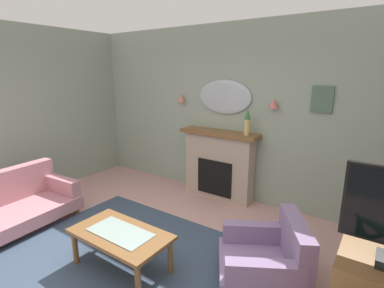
{
  "coord_description": "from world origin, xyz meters",
  "views": [
    {
      "loc": [
        2.14,
        -1.72,
        2.12
      ],
      "look_at": [
        -0.01,
        1.38,
        1.17
      ],
      "focal_mm": 27.15,
      "sensor_mm": 36.0,
      "label": 1
    }
  ],
  "objects_px": {
    "framed_picture": "(322,99)",
    "coffee_table": "(121,237)",
    "fireplace": "(219,165)",
    "armchair_near_fireplace": "(269,257)",
    "floral_couch": "(5,207)",
    "mantel_vase_centre": "(247,121)",
    "wall_mirror": "(224,97)",
    "wall_sconce_right": "(274,103)",
    "wall_sconce_left": "(181,98)"
  },
  "relations": [
    {
      "from": "mantel_vase_centre",
      "to": "fireplace",
      "type": "bearing_deg",
      "value": 176.76
    },
    {
      "from": "floral_couch",
      "to": "armchair_near_fireplace",
      "type": "xyz_separation_m",
      "value": [
        3.34,
        1.01,
        -0.01
      ]
    },
    {
      "from": "wall_mirror",
      "to": "framed_picture",
      "type": "xyz_separation_m",
      "value": [
        1.5,
        0.01,
        0.04
      ]
    },
    {
      "from": "wall_sconce_right",
      "to": "wall_mirror",
      "type": "bearing_deg",
      "value": 176.63
    },
    {
      "from": "wall_mirror",
      "to": "coffee_table",
      "type": "xyz_separation_m",
      "value": [
        0.08,
        -2.41,
        -1.33
      ]
    },
    {
      "from": "wall_mirror",
      "to": "framed_picture",
      "type": "distance_m",
      "value": 1.5
    },
    {
      "from": "fireplace",
      "to": "wall_sconce_left",
      "type": "relative_size",
      "value": 9.71
    },
    {
      "from": "fireplace",
      "to": "wall_mirror",
      "type": "height_order",
      "value": "wall_mirror"
    },
    {
      "from": "wall_sconce_left",
      "to": "coffee_table",
      "type": "height_order",
      "value": "wall_sconce_left"
    },
    {
      "from": "fireplace",
      "to": "framed_picture",
      "type": "height_order",
      "value": "framed_picture"
    },
    {
      "from": "wall_mirror",
      "to": "floral_couch",
      "type": "bearing_deg",
      "value": -124.09
    },
    {
      "from": "framed_picture",
      "to": "coffee_table",
      "type": "xyz_separation_m",
      "value": [
        -1.42,
        -2.42,
        -1.37
      ]
    },
    {
      "from": "mantel_vase_centre",
      "to": "wall_mirror",
      "type": "distance_m",
      "value": 0.62
    },
    {
      "from": "mantel_vase_centre",
      "to": "wall_sconce_left",
      "type": "height_order",
      "value": "wall_sconce_left"
    },
    {
      "from": "coffee_table",
      "to": "armchair_near_fireplace",
      "type": "height_order",
      "value": "armchair_near_fireplace"
    },
    {
      "from": "wall_mirror",
      "to": "floral_couch",
      "type": "relative_size",
      "value": 0.54
    },
    {
      "from": "coffee_table",
      "to": "fireplace",
      "type": "bearing_deg",
      "value": 92.12
    },
    {
      "from": "fireplace",
      "to": "coffee_table",
      "type": "distance_m",
      "value": 2.28
    },
    {
      "from": "fireplace",
      "to": "wall_sconce_right",
      "type": "distance_m",
      "value": 1.38
    },
    {
      "from": "wall_sconce_left",
      "to": "floral_couch",
      "type": "relative_size",
      "value": 0.08
    },
    {
      "from": "armchair_near_fireplace",
      "to": "wall_mirror",
      "type": "bearing_deg",
      "value": 130.78
    },
    {
      "from": "wall_mirror",
      "to": "framed_picture",
      "type": "relative_size",
      "value": 2.67
    },
    {
      "from": "framed_picture",
      "to": "coffee_table",
      "type": "bearing_deg",
      "value": -120.3
    },
    {
      "from": "fireplace",
      "to": "floral_couch",
      "type": "height_order",
      "value": "fireplace"
    },
    {
      "from": "armchair_near_fireplace",
      "to": "framed_picture",
      "type": "bearing_deg",
      "value": 89.57
    },
    {
      "from": "wall_sconce_left",
      "to": "armchair_near_fireplace",
      "type": "xyz_separation_m",
      "value": [
        2.34,
        -1.67,
        -1.35
      ]
    },
    {
      "from": "wall_mirror",
      "to": "armchair_near_fireplace",
      "type": "bearing_deg",
      "value": -49.22
    },
    {
      "from": "wall_sconce_left",
      "to": "wall_sconce_right",
      "type": "bearing_deg",
      "value": 0.0
    },
    {
      "from": "coffee_table",
      "to": "wall_mirror",
      "type": "bearing_deg",
      "value": 91.99
    },
    {
      "from": "wall_sconce_left",
      "to": "armchair_near_fireplace",
      "type": "distance_m",
      "value": 3.18
    },
    {
      "from": "wall_sconce_left",
      "to": "framed_picture",
      "type": "distance_m",
      "value": 2.35
    },
    {
      "from": "fireplace",
      "to": "wall_sconce_left",
      "type": "xyz_separation_m",
      "value": [
        -0.85,
        0.09,
        1.09
      ]
    },
    {
      "from": "wall_mirror",
      "to": "wall_sconce_left",
      "type": "distance_m",
      "value": 0.85
    },
    {
      "from": "armchair_near_fireplace",
      "to": "floral_couch",
      "type": "bearing_deg",
      "value": -163.12
    },
    {
      "from": "fireplace",
      "to": "framed_picture",
      "type": "relative_size",
      "value": 3.78
    },
    {
      "from": "floral_couch",
      "to": "coffee_table",
      "type": "bearing_deg",
      "value": 9.48
    },
    {
      "from": "wall_sconce_left",
      "to": "armchair_near_fireplace",
      "type": "relative_size",
      "value": 0.13
    },
    {
      "from": "fireplace",
      "to": "wall_sconce_left",
      "type": "distance_m",
      "value": 1.38
    },
    {
      "from": "fireplace",
      "to": "coffee_table",
      "type": "height_order",
      "value": "fireplace"
    },
    {
      "from": "fireplace",
      "to": "floral_couch",
      "type": "relative_size",
      "value": 0.77
    },
    {
      "from": "mantel_vase_centre",
      "to": "wall_sconce_left",
      "type": "bearing_deg",
      "value": 174.92
    },
    {
      "from": "framed_picture",
      "to": "wall_mirror",
      "type": "bearing_deg",
      "value": -179.62
    },
    {
      "from": "floral_couch",
      "to": "wall_mirror",
      "type": "bearing_deg",
      "value": 55.91
    },
    {
      "from": "mantel_vase_centre",
      "to": "armchair_near_fireplace",
      "type": "distance_m",
      "value": 2.13
    },
    {
      "from": "framed_picture",
      "to": "armchair_near_fireplace",
      "type": "bearing_deg",
      "value": -90.43
    },
    {
      "from": "mantel_vase_centre",
      "to": "framed_picture",
      "type": "bearing_deg",
      "value": 10.2
    },
    {
      "from": "framed_picture",
      "to": "floral_couch",
      "type": "relative_size",
      "value": 0.2
    },
    {
      "from": "wall_sconce_right",
      "to": "framed_picture",
      "type": "relative_size",
      "value": 0.39
    },
    {
      "from": "wall_sconce_right",
      "to": "framed_picture",
      "type": "xyz_separation_m",
      "value": [
        0.65,
        0.06,
        0.09
      ]
    },
    {
      "from": "coffee_table",
      "to": "armchair_near_fireplace",
      "type": "xyz_separation_m",
      "value": [
        1.4,
        0.69,
        -0.08
      ]
    }
  ]
}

